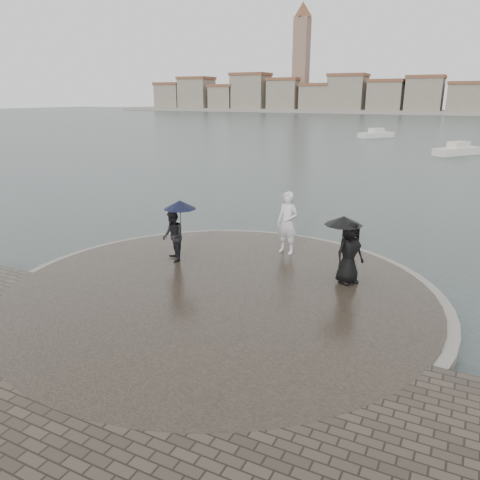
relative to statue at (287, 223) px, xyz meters
The scene contains 8 objects.
ground 7.53m from the statue, 94.02° to the right, with size 400.00×400.00×0.00m, color #2B3835.
kerb_ring 4.11m from the statue, 97.63° to the right, with size 12.50×12.50×0.32m, color gray.
quay_tip 4.10m from the statue, 97.63° to the right, with size 11.90×11.90×0.36m, color #2D261E.
statue is the anchor object (origin of this frame).
visitor_left 3.83m from the statue, 140.60° to the right, with size 1.30×1.14×2.04m.
visitor_right 3.07m from the statue, 34.49° to the right, with size 1.30×1.19×1.95m.
far_skyline 153.54m from the statue, 92.54° to the left, with size 260.00×20.00×37.00m.
boats 45.86m from the statue, 92.58° to the left, with size 15.87×22.66×1.50m.
Camera 1 is at (6.04, -7.14, 5.57)m, focal length 35.00 mm.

